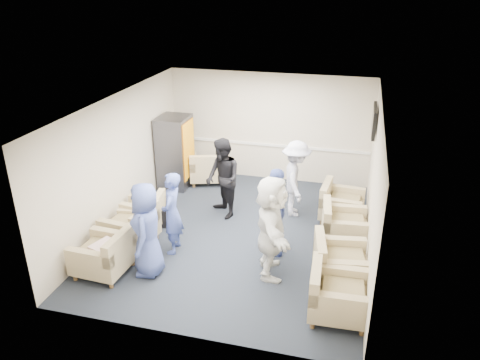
% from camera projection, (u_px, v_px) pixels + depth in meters
% --- Properties ---
extents(floor, '(6.00, 6.00, 0.00)m').
position_uv_depth(floor, '(238.00, 234.00, 9.45)').
color(floor, black).
rests_on(floor, ground).
extents(ceiling, '(6.00, 6.00, 0.00)m').
position_uv_depth(ceiling, '(238.00, 103.00, 8.37)').
color(ceiling, silver).
rests_on(ceiling, back_wall).
extents(back_wall, '(5.00, 0.02, 2.70)m').
position_uv_depth(back_wall, '(269.00, 127.00, 11.57)').
color(back_wall, beige).
rests_on(back_wall, floor).
extents(front_wall, '(5.00, 0.02, 2.70)m').
position_uv_depth(front_wall, '(182.00, 257.00, 6.25)').
color(front_wall, beige).
rests_on(front_wall, floor).
extents(left_wall, '(0.02, 6.00, 2.70)m').
position_uv_depth(left_wall, '(119.00, 161.00, 9.48)').
color(left_wall, beige).
rests_on(left_wall, floor).
extents(right_wall, '(0.02, 6.00, 2.70)m').
position_uv_depth(right_wall, '(374.00, 186.00, 8.33)').
color(right_wall, beige).
rests_on(right_wall, floor).
extents(chair_rail, '(4.98, 0.04, 0.06)m').
position_uv_depth(chair_rail, '(268.00, 145.00, 11.73)').
color(chair_rail, silver).
rests_on(chair_rail, back_wall).
extents(tv, '(0.10, 1.00, 0.58)m').
position_uv_depth(tv, '(374.00, 121.00, 9.67)').
color(tv, black).
rests_on(tv, right_wall).
extents(armchair_left_near, '(0.92, 0.92, 0.70)m').
position_uv_depth(armchair_left_near, '(106.00, 256.00, 8.09)').
color(armchair_left_near, tan).
rests_on(armchair_left_near, floor).
extents(armchair_left_mid, '(0.97, 0.97, 0.70)m').
position_uv_depth(armchair_left_mid, '(133.00, 228.00, 8.97)').
color(armchair_left_mid, tan).
rests_on(armchair_left_mid, floor).
extents(armchair_left_far, '(0.88, 0.88, 0.63)m').
position_uv_depth(armchair_left_far, '(146.00, 214.00, 9.58)').
color(armchair_left_far, tan).
rests_on(armchair_left_far, floor).
extents(armchair_right_near, '(0.91, 0.91, 0.70)m').
position_uv_depth(armchair_right_near, '(335.00, 296.00, 7.07)').
color(armchair_right_near, tan).
rests_on(armchair_right_near, floor).
extents(armchair_right_midnear, '(1.03, 1.03, 0.71)m').
position_uv_depth(armchair_right_midnear, '(338.00, 264.00, 7.84)').
color(armchair_right_midnear, tan).
rests_on(armchair_right_midnear, floor).
extents(armchair_right_midfar, '(0.94, 0.94, 0.69)m').
position_uv_depth(armchair_right_midfar, '(341.00, 226.00, 9.05)').
color(armchair_right_midfar, tan).
rests_on(armchair_right_midfar, floor).
extents(armchair_right_far, '(0.93, 0.93, 0.68)m').
position_uv_depth(armchair_right_far, '(339.00, 205.00, 9.91)').
color(armchair_right_far, tan).
rests_on(armchair_right_far, floor).
extents(armchair_corner, '(1.09, 1.09, 0.70)m').
position_uv_depth(armchair_corner, '(208.00, 169.00, 11.70)').
color(armchair_corner, tan).
rests_on(armchair_corner, floor).
extents(vending_machine, '(0.71, 0.83, 1.76)m').
position_uv_depth(vending_machine, '(175.00, 152.00, 11.32)').
color(vending_machine, '#4C4C54').
rests_on(vending_machine, floor).
extents(backpack, '(0.32, 0.27, 0.47)m').
position_uv_depth(backpack, '(168.00, 216.00, 9.66)').
color(backpack, black).
rests_on(backpack, floor).
extents(pillow, '(0.45, 0.52, 0.13)m').
position_uv_depth(pillow, '(104.00, 247.00, 8.03)').
color(pillow, beige).
rests_on(pillow, armchair_left_near).
extents(person_front_left, '(0.72, 0.93, 1.69)m').
position_uv_depth(person_front_left, '(147.00, 230.00, 7.93)').
color(person_front_left, '#4355A1').
rests_on(person_front_left, floor).
extents(person_mid_left, '(0.45, 0.62, 1.58)m').
position_uv_depth(person_mid_left, '(172.00, 213.00, 8.59)').
color(person_mid_left, '#4355A1').
rests_on(person_mid_left, floor).
extents(person_back_left, '(1.04, 1.07, 1.73)m').
position_uv_depth(person_back_left, '(223.00, 179.00, 9.86)').
color(person_back_left, black).
rests_on(person_back_left, floor).
extents(person_back_right, '(0.84, 1.19, 1.67)m').
position_uv_depth(person_back_right, '(296.00, 179.00, 9.93)').
color(person_back_right, white).
rests_on(person_back_right, floor).
extents(person_mid_right, '(0.55, 1.04, 1.69)m').
position_uv_depth(person_mid_right, '(275.00, 212.00, 8.53)').
color(person_mid_right, '#4355A1').
rests_on(person_mid_right, floor).
extents(person_front_right, '(0.91, 1.78, 1.84)m').
position_uv_depth(person_front_right, '(271.00, 227.00, 7.87)').
color(person_front_right, white).
rests_on(person_front_right, floor).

